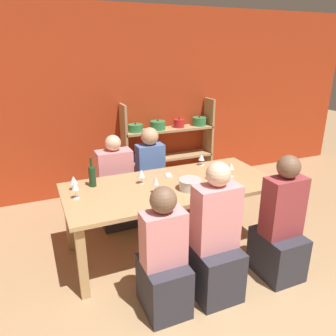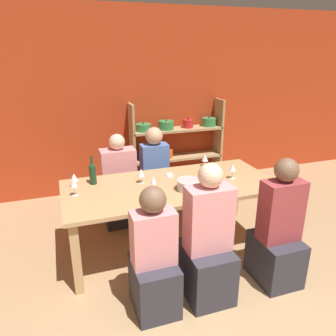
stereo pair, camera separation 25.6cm
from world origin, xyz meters
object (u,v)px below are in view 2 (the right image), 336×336
Objects in this scene: wine_glass_empty_a at (74,177)px; dining_table at (171,192)px; person_far_a at (155,182)px; person_near_a at (278,237)px; person_far_b at (120,190)px; wine_bottle_green at (93,173)px; wine_glass_white_c at (205,158)px; person_near_b at (154,265)px; cell_phone at (170,175)px; wine_glass_red_c at (212,170)px; shelf_unit at (176,152)px; mixing_bowl at (189,184)px; wine_glass_red_b at (153,181)px; person_near_c at (207,250)px; wine_glass_red_a at (233,168)px; wine_glass_white_a at (74,183)px; wine_glass_white_b at (141,173)px.

dining_table is at bearing -15.38° from wine_glass_empty_a.
person_far_a reaches higher than dining_table.
wine_glass_empty_a is at bearing 147.39° from person_near_a.
wine_bottle_green is at bearing 55.16° from person_far_b.
wine_glass_white_c is 1.66m from person_near_b.
cell_phone is (0.84, -0.04, -0.12)m from wine_bottle_green.
wine_bottle_green reaches higher than dining_table.
person_far_a is at bearing 91.14° from cell_phone.
wine_glass_red_c is at bearing -12.28° from wine_glass_empty_a.
shelf_unit reaches higher than wine_glass_white_c.
person_near_a is at bearing -57.56° from cell_phone.
mixing_bowl is at bearing -27.84° from wine_bottle_green.
wine_glass_red_b reaches higher than wine_glass_white_c.
wine_glass_white_c is 0.12× the size of person_far_a.
person_near_c is (0.28, -0.68, -0.42)m from wine_glass_red_b.
shelf_unit is at bearing 90.83° from wine_glass_red_a.
person_near_b is at bearing -117.97° from dining_table.
wine_glass_white_a is 1.26× the size of wine_glass_empty_a.
person_near_a reaches higher than wine_glass_red_a.
wine_glass_white_c is at bearing 142.29° from person_far_a.
mixing_bowl is 1.57× the size of wine_glass_white_b.
dining_table is 15.40× the size of wine_glass_white_c.
wine_glass_white_b is at bearing -9.55° from wine_glass_empty_a.
person_far_a reaches higher than cell_phone.
person_near_a is (1.53, -1.12, -0.43)m from wine_bottle_green.
wine_glass_white_c is 1.32m from person_near_a.
wine_glass_white_b is 0.14× the size of person_far_b.
wine_glass_red_a is 1.05× the size of wine_glass_white_b.
person_far_b reaches higher than wine_glass_white_b.
person_near_c is (-0.01, -1.63, 0.01)m from person_far_a.
dining_table is (-0.67, -1.66, 0.12)m from shelf_unit.
wine_glass_red_b is at bearing 144.76° from person_near_a.
wine_glass_empty_a is at bearing 44.12° from person_far_b.
wine_glass_white_b reaches higher than dining_table.
dining_table is at bearing 117.19° from person_far_b.
person_far_a reaches higher than wine_glass_white_c.
person_near_c is (-0.65, -0.76, -0.41)m from wine_glass_red_a.
wine_glass_white_a is at bearing 36.42° from person_far_a.
wine_glass_white_b is 0.88× the size of wine_glass_red_c.
shelf_unit is 2.56m from person_near_c.
wine_glass_empty_a is at bearing -139.40° from shelf_unit.
person_near_c is (-0.71, 0.02, 0.01)m from person_near_a.
person_far_b is at bearing 130.95° from cell_phone.
wine_glass_white_c is (0.46, 0.60, 0.04)m from mixing_bowl.
cell_phone is (1.03, -0.02, -0.10)m from wine_glass_empty_a.
person_near_c is at bearing -86.81° from dining_table.
person_near_c is (0.48, 0.01, 0.04)m from person_near_b.
wine_glass_red_a is at bearing -76.27° from wine_glass_white_c.
person_near_a reaches higher than person_far_b.
wine_glass_white_b is at bearing 81.08° from person_near_b.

